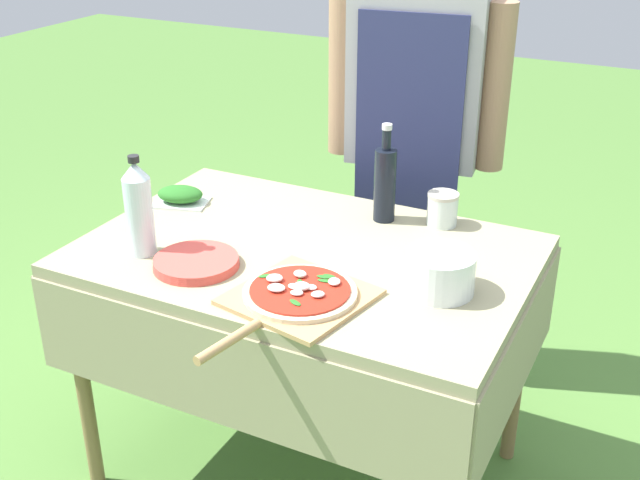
{
  "coord_description": "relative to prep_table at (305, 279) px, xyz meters",
  "views": [
    {
      "loc": [
        0.93,
        -1.76,
        1.77
      ],
      "look_at": [
        0.05,
        0.0,
        0.82
      ],
      "focal_mm": 45.0,
      "sensor_mm": 36.0,
      "label": 1
    }
  ],
  "objects": [
    {
      "name": "pizza_on_peel",
      "position": [
        0.11,
        -0.26,
        0.11
      ],
      "size": [
        0.36,
        0.53,
        0.05
      ],
      "rotation": [
        0.0,
        0.0,
        -0.2
      ],
      "color": "tan",
      "rests_on": "prep_table"
    },
    {
      "name": "oil_bottle",
      "position": [
        0.12,
        0.29,
        0.21
      ],
      "size": [
        0.06,
        0.06,
        0.3
      ],
      "color": "black",
      "rests_on": "prep_table"
    },
    {
      "name": "plate_stack",
      "position": [
        -0.21,
        -0.22,
        0.1
      ],
      "size": [
        0.23,
        0.23,
        0.02
      ],
      "color": "#DB4C42",
      "rests_on": "prep_table"
    },
    {
      "name": "herb_container",
      "position": [
        -0.5,
        0.12,
        0.12
      ],
      "size": [
        0.19,
        0.16,
        0.06
      ],
      "rotation": [
        0.0,
        0.0,
        0.29
      ],
      "color": "silver",
      "rests_on": "prep_table"
    },
    {
      "name": "sauce_jar",
      "position": [
        0.28,
        0.33,
        0.14
      ],
      "size": [
        0.09,
        0.09,
        0.1
      ],
      "color": "silver",
      "rests_on": "prep_table"
    },
    {
      "name": "mixing_tub",
      "position": [
        0.41,
        -0.05,
        0.14
      ],
      "size": [
        0.18,
        0.18,
        0.1
      ],
      "primitive_type": "cylinder",
      "color": "silver",
      "rests_on": "prep_table"
    },
    {
      "name": "ground_plane",
      "position": [
        0.0,
        0.0,
        -0.69
      ],
      "size": [
        12.0,
        12.0,
        0.0
      ],
      "primitive_type": "plane",
      "color": "#517F38"
    },
    {
      "name": "water_bottle",
      "position": [
        -0.39,
        -0.22,
        0.23
      ],
      "size": [
        0.08,
        0.08,
        0.28
      ],
      "color": "silver",
      "rests_on": "prep_table"
    },
    {
      "name": "person_cook",
      "position": [
        0.04,
        0.72,
        0.27
      ],
      "size": [
        0.61,
        0.25,
        1.63
      ],
      "rotation": [
        0.0,
        0.0,
        3.28
      ],
      "color": "#70604C",
      "rests_on": "ground"
    },
    {
      "name": "prep_table",
      "position": [
        0.0,
        0.0,
        0.0
      ],
      "size": [
        1.24,
        0.84,
        0.78
      ],
      "color": "gray",
      "rests_on": "ground"
    }
  ]
}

